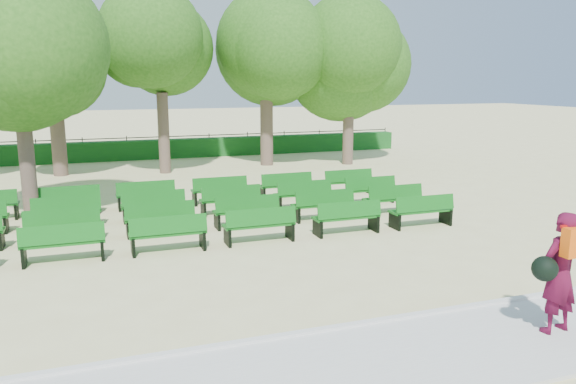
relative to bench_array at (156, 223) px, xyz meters
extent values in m
plane|color=beige|center=(1.18, -0.98, -0.09)|extent=(120.00, 120.00, 0.00)
cube|color=silver|center=(1.18, -8.38, -0.06)|extent=(30.00, 2.20, 0.06)
cube|color=silver|center=(1.18, -7.23, -0.04)|extent=(30.00, 0.12, 0.10)
cube|color=#16571C|center=(1.18, 13.02, 0.36)|extent=(26.00, 0.70, 0.90)
cube|color=#106016|center=(0.00, 0.01, 0.33)|extent=(1.71, 0.61, 0.06)
cube|color=#106016|center=(0.00, -0.18, 0.57)|extent=(1.68, 0.27, 0.39)
cylinder|color=brown|center=(-3.11, 1.84, 1.34)|extent=(0.40, 0.40, 2.84)
ellipsoid|color=#31671B|center=(-3.11, 1.84, 3.91)|extent=(4.19, 4.19, 3.77)
imported|color=#4B0A25|center=(4.89, -8.41, 0.89)|extent=(0.72, 0.53, 1.84)
cube|color=#F6580C|center=(4.89, -8.62, 1.42)|extent=(0.34, 0.17, 0.43)
sphere|color=black|center=(4.55, -8.47, 1.01)|extent=(0.37, 0.37, 0.37)
camera|label=1|loc=(-1.49, -14.46, 3.69)|focal=35.00mm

